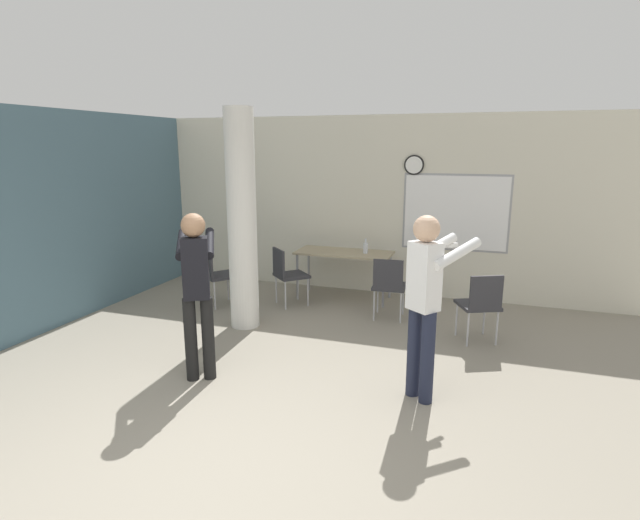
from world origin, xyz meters
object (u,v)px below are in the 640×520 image
object	(u,v)px
bottle_on_table	(366,248)
chair_near_pillar	(216,272)
person_playing_front	(197,283)
chair_table_right	(389,283)
person_playing_side	(426,294)
folding_table	(344,255)
chair_table_left	(287,272)
chair_mid_room	(480,302)

from	to	relation	value
bottle_on_table	chair_near_pillar	distance (m)	2.26
chair_near_pillar	person_playing_front	size ratio (longest dim) A/B	0.51
chair_near_pillar	chair_table_right	world-z (taller)	same
chair_table_right	person_playing_side	xyz separation A→B (m)	(0.72, -2.07, 0.52)
bottle_on_table	folding_table	bearing A→B (deg)	179.86
person_playing_front	person_playing_side	xyz separation A→B (m)	(2.20, 0.30, 0.02)
person_playing_front	person_playing_side	bearing A→B (deg)	7.75
chair_table_right	person_playing_side	distance (m)	2.25
bottle_on_table	person_playing_side	bearing A→B (deg)	-66.33
chair_table_left	chair_table_right	world-z (taller)	same
chair_table_left	chair_mid_room	xyz separation A→B (m)	(2.74, -0.61, 0.00)
folding_table	chair_table_right	world-z (taller)	chair_table_right
chair_near_pillar	chair_mid_room	world-z (taller)	same
chair_near_pillar	person_playing_front	bearing A→B (deg)	-63.87
folding_table	chair_table_right	xyz separation A→B (m)	(0.85, -0.75, -0.18)
chair_near_pillar	chair_table_right	distance (m)	2.54
bottle_on_table	chair_table_left	world-z (taller)	bottle_on_table
chair_table_left	chair_table_right	size ratio (longest dim) A/B	1.00
folding_table	person_playing_side	xyz separation A→B (m)	(1.57, -2.81, 0.34)
chair_mid_room	chair_table_left	bearing A→B (deg)	167.43
bottle_on_table	chair_near_pillar	world-z (taller)	bottle_on_table
person_playing_side	bottle_on_table	bearing A→B (deg)	113.67
chair_mid_room	person_playing_front	bearing A→B (deg)	-144.70
chair_near_pillar	chair_mid_room	distance (m)	3.74
chair_table_right	person_playing_front	distance (m)	2.83
bottle_on_table	chair_mid_room	world-z (taller)	bottle_on_table
chair_mid_room	person_playing_side	bearing A→B (deg)	-106.61
folding_table	chair_near_pillar	size ratio (longest dim) A/B	1.69
folding_table	chair_table_right	distance (m)	1.14
chair_mid_room	person_playing_side	size ratio (longest dim) A/B	0.50
bottle_on_table	chair_table_left	xyz separation A→B (m)	(-1.04, -0.61, -0.32)
person_playing_front	person_playing_side	size ratio (longest dim) A/B	0.98
bottle_on_table	chair_table_right	xyz separation A→B (m)	(0.51, -0.75, -0.32)
chair_mid_room	person_playing_front	world-z (taller)	person_playing_front
chair_near_pillar	bottle_on_table	bearing A→B (deg)	25.33
chair_near_pillar	folding_table	bearing A→B (deg)	29.59
person_playing_side	chair_table_right	bearing A→B (deg)	109.22
chair_table_left	chair_near_pillar	distance (m)	1.05
chair_mid_room	person_playing_side	xyz separation A→B (m)	(-0.48, -1.59, 0.52)
bottle_on_table	chair_mid_room	distance (m)	2.12
person_playing_front	chair_mid_room	bearing A→B (deg)	35.30
bottle_on_table	chair_table_right	bearing A→B (deg)	-55.52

